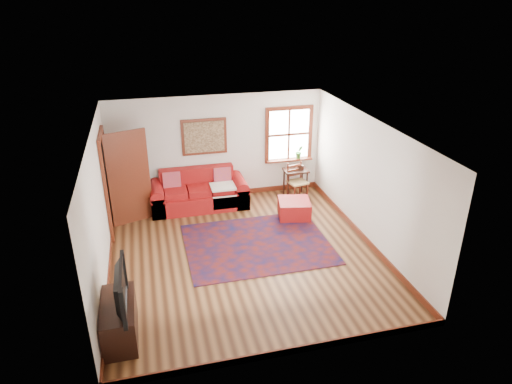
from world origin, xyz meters
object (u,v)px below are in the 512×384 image
object	(u,v)px
red_ottoman	(294,209)
ladder_back_chair	(297,180)
red_leather_sofa	(199,195)
media_cabinet	(119,320)
side_table	(296,174)

from	to	relation	value
red_ottoman	ladder_back_chair	bearing A→B (deg)	79.86
red_leather_sofa	media_cabinet	world-z (taller)	red_leather_sofa
red_ottoman	side_table	size ratio (longest dim) A/B	0.99
red_leather_sofa	ladder_back_chair	size ratio (longest dim) A/B	2.46
ladder_back_chair	media_cabinet	world-z (taller)	ladder_back_chair
red_leather_sofa	side_table	world-z (taller)	red_leather_sofa
red_leather_sofa	media_cabinet	bearing A→B (deg)	-112.66
media_cabinet	red_leather_sofa	bearing A→B (deg)	67.34
red_ottoman	media_cabinet	size ratio (longest dim) A/B	0.65
red_leather_sofa	media_cabinet	distance (m)	4.44
red_ottoman	ladder_back_chair	xyz separation A→B (m)	(0.35, 0.89, 0.29)
red_leather_sofa	media_cabinet	xyz separation A→B (m)	(-1.71, -4.09, 0.00)
red_ottoman	side_table	xyz separation A→B (m)	(0.38, 1.06, 0.37)
media_cabinet	red_ottoman	bearing A→B (deg)	39.43
red_leather_sofa	red_ottoman	size ratio (longest dim) A/B	3.25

